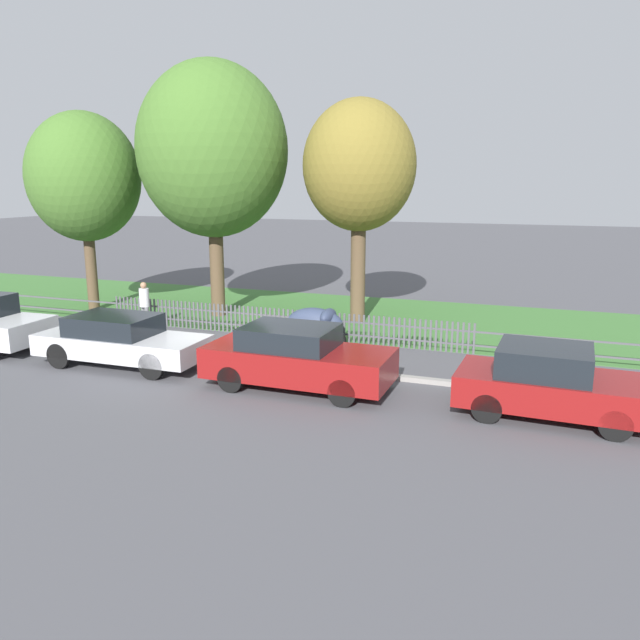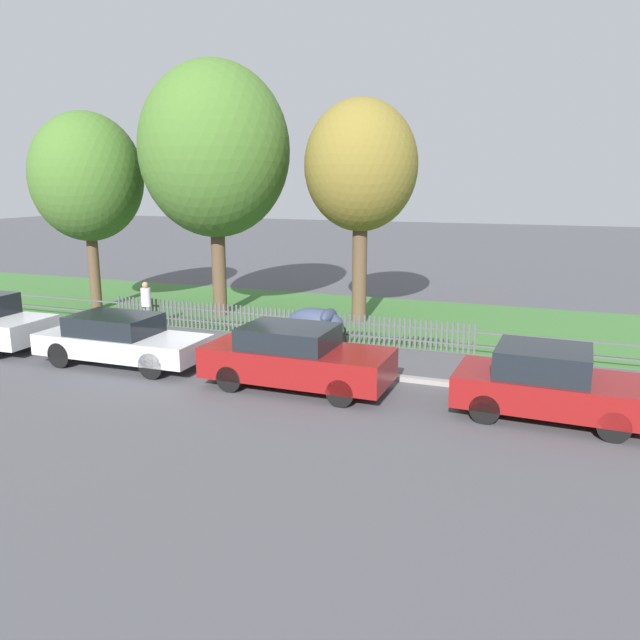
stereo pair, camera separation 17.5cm
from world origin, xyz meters
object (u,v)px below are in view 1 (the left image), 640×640
(parked_car_navy_estate, at_px, (296,357))
(tree_behind_motorcycle, at_px, (213,151))
(tree_nearest_kerb, at_px, (84,178))
(parked_car_red_compact, at_px, (550,382))
(parked_car_black_saloon, at_px, (120,340))
(pedestrian_near_fence, at_px, (145,303))
(tree_mid_park, at_px, (359,167))
(covered_motorcycle, at_px, (316,324))

(parked_car_navy_estate, xyz_separation_m, tree_behind_motorcycle, (-5.70, 6.49, 4.97))
(tree_nearest_kerb, bearing_deg, parked_car_red_compact, -19.38)
(parked_car_black_saloon, relative_size, pedestrian_near_fence, 2.91)
(tree_mid_park, bearing_deg, tree_nearest_kerb, -171.12)
(parked_car_red_compact, height_order, tree_mid_park, tree_mid_park)
(tree_nearest_kerb, height_order, tree_behind_motorcycle, tree_behind_motorcycle)
(parked_car_navy_estate, bearing_deg, tree_behind_motorcycle, 131.67)
(covered_motorcycle, relative_size, tree_nearest_kerb, 0.26)
(parked_car_navy_estate, height_order, tree_mid_park, tree_mid_park)
(tree_mid_park, distance_m, pedestrian_near_fence, 8.24)
(tree_nearest_kerb, distance_m, tree_mid_park, 9.94)
(parked_car_navy_estate, bearing_deg, tree_nearest_kerb, 151.82)
(tree_behind_motorcycle, distance_m, pedestrian_near_fence, 5.67)
(tree_nearest_kerb, bearing_deg, tree_mid_park, 8.88)
(tree_behind_motorcycle, bearing_deg, covered_motorcycle, -31.47)
(tree_mid_park, bearing_deg, tree_behind_motorcycle, -170.98)
(parked_car_navy_estate, height_order, covered_motorcycle, parked_car_navy_estate)
(parked_car_red_compact, bearing_deg, pedestrian_near_fence, 165.55)
(parked_car_navy_estate, relative_size, parked_car_red_compact, 1.14)
(parked_car_navy_estate, relative_size, tree_mid_park, 0.59)
(covered_motorcycle, bearing_deg, tree_nearest_kerb, 166.71)
(parked_car_navy_estate, relative_size, covered_motorcycle, 2.32)
(parked_car_black_saloon, bearing_deg, covered_motorcycle, 38.49)
(parked_car_black_saloon, height_order, pedestrian_near_fence, pedestrian_near_fence)
(parked_car_black_saloon, relative_size, tree_nearest_kerb, 0.63)
(tree_nearest_kerb, xyz_separation_m, pedestrian_near_fence, (3.70, -1.97, -3.96))
(parked_car_black_saloon, distance_m, covered_motorcycle, 5.37)
(parked_car_navy_estate, bearing_deg, parked_car_black_saloon, 179.10)
(covered_motorcycle, relative_size, tree_behind_motorcycle, 0.21)
(parked_car_navy_estate, bearing_deg, parked_car_red_compact, 1.44)
(parked_car_red_compact, height_order, tree_behind_motorcycle, tree_behind_motorcycle)
(tree_mid_park, bearing_deg, parked_car_navy_estate, -84.16)
(parked_car_red_compact, height_order, covered_motorcycle, parked_car_red_compact)
(parked_car_navy_estate, distance_m, covered_motorcycle, 3.61)
(parked_car_red_compact, xyz_separation_m, tree_nearest_kerb, (-16.06, 5.65, 4.10))
(parked_car_black_saloon, xyz_separation_m, pedestrian_near_fence, (-1.87, 3.67, 0.19))
(parked_car_navy_estate, bearing_deg, covered_motorcycle, 103.68)
(parked_car_navy_estate, distance_m, tree_behind_motorcycle, 9.97)
(tree_behind_motorcycle, bearing_deg, tree_nearest_kerb, -171.26)
(parked_car_black_saloon, bearing_deg, tree_behind_motorcycle, 95.61)
(covered_motorcycle, xyz_separation_m, tree_nearest_kerb, (-9.73, 2.24, 4.13))
(parked_car_black_saloon, height_order, tree_nearest_kerb, tree_nearest_kerb)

